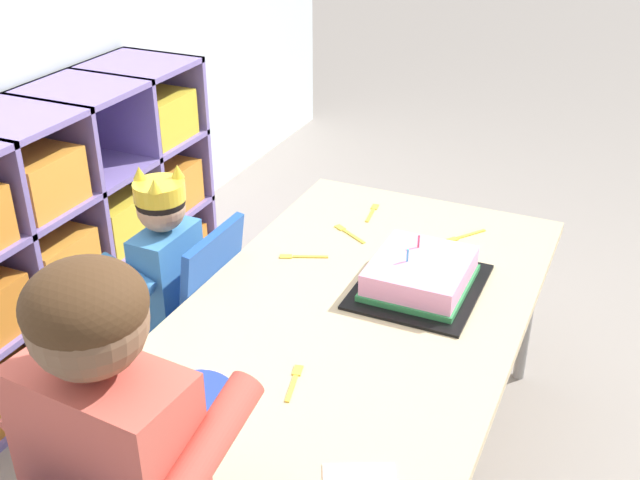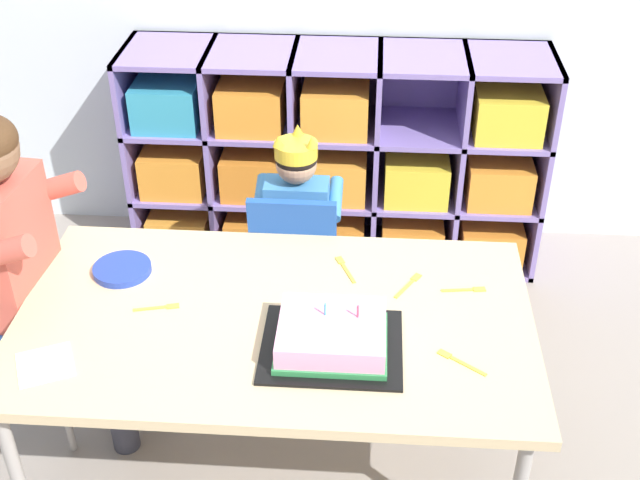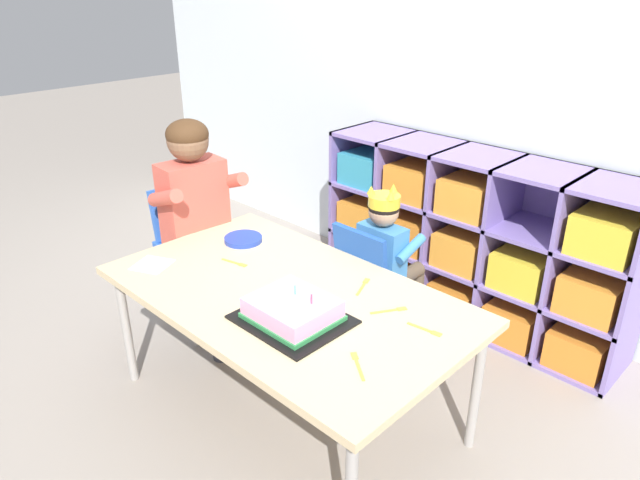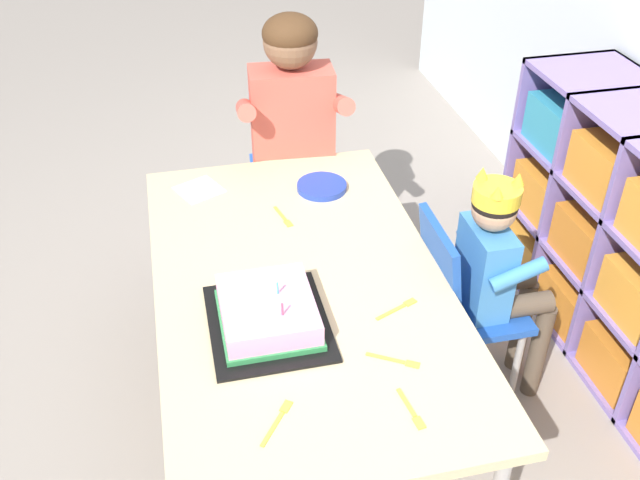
# 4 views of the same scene
# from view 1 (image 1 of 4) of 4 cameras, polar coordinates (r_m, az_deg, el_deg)

# --- Properties ---
(ground) EXTENTS (16.00, 16.00, 0.00)m
(ground) POSITION_cam_1_polar(r_m,az_deg,el_deg) (2.32, 2.24, -16.92)
(ground) COLOR gray
(storage_cubby_shelf) EXTENTS (1.63, 0.37, 0.88)m
(storage_cubby_shelf) POSITION_cam_1_polar(r_m,az_deg,el_deg) (2.70, -20.47, -1.23)
(storage_cubby_shelf) COLOR #7F6BB2
(storage_cubby_shelf) RESTS_ON ground
(activity_table) EXTENTS (1.42, 0.82, 0.57)m
(activity_table) POSITION_cam_1_polar(r_m,az_deg,el_deg) (1.98, 2.53, -6.00)
(activity_table) COLOR #D1B789
(activity_table) RESTS_ON ground
(classroom_chair_blue) EXTENTS (0.31, 0.31, 0.69)m
(classroom_chair_blue) POSITION_cam_1_polar(r_m,az_deg,el_deg) (2.26, -9.50, -5.50)
(classroom_chair_blue) COLOR #1E4CA8
(classroom_chair_blue) RESTS_ON ground
(child_with_crown) EXTENTS (0.30, 0.31, 0.85)m
(child_with_crown) POSITION_cam_1_polar(r_m,az_deg,el_deg) (2.25, -12.10, -2.19)
(child_with_crown) COLOR #3D7FBC
(child_with_crown) RESTS_ON ground
(adult_helper_seated) EXTENTS (0.45, 0.42, 1.08)m
(adult_helper_seated) POSITION_cam_1_polar(r_m,az_deg,el_deg) (1.45, -13.33, -14.62)
(adult_helper_seated) COLOR #D15647
(adult_helper_seated) RESTS_ON ground
(birthday_cake_on_tray) EXTENTS (0.37, 0.31, 0.12)m
(birthday_cake_on_tray) POSITION_cam_1_polar(r_m,az_deg,el_deg) (2.04, 7.41, -2.67)
(birthday_cake_on_tray) COLOR black
(birthday_cake_on_tray) RESTS_ON activity_table
(paper_plate_stack) EXTENTS (0.17, 0.17, 0.02)m
(paper_plate_stack) POSITION_cam_1_polar(r_m,az_deg,el_deg) (1.68, -9.21, -11.47)
(paper_plate_stack) COLOR #233DA3
(paper_plate_stack) RESTS_ON activity_table
(fork_at_table_front_edge) EXTENTS (0.13, 0.04, 0.00)m
(fork_at_table_front_edge) POSITION_cam_1_polar(r_m,az_deg,el_deg) (1.72, -1.91, -10.33)
(fork_at_table_front_edge) COLOR yellow
(fork_at_table_front_edge) RESTS_ON activity_table
(fork_scattered_mid_table) EXTENTS (0.07, 0.13, 0.00)m
(fork_scattered_mid_table) POSITION_cam_1_polar(r_m,az_deg,el_deg) (2.18, -1.46, -1.23)
(fork_scattered_mid_table) COLOR yellow
(fork_scattered_mid_table) RESTS_ON activity_table
(fork_by_napkin) EXTENTS (0.12, 0.10, 0.00)m
(fork_by_napkin) POSITION_cam_1_polar(r_m,az_deg,el_deg) (2.33, 10.56, 0.27)
(fork_by_napkin) COLOR yellow
(fork_by_napkin) RESTS_ON activity_table
(fork_near_cake_tray) EXTENTS (0.08, 0.13, 0.00)m
(fork_near_cake_tray) POSITION_cam_1_polar(r_m,az_deg,el_deg) (2.31, 2.09, 0.54)
(fork_near_cake_tray) COLOR yellow
(fork_near_cake_tray) RESTS_ON activity_table
(fork_near_child_seat) EXTENTS (0.13, 0.03, 0.00)m
(fork_near_child_seat) POSITION_cam_1_polar(r_m,az_deg,el_deg) (2.44, 3.89, 2.10)
(fork_near_child_seat) COLOR yellow
(fork_near_child_seat) RESTS_ON activity_table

